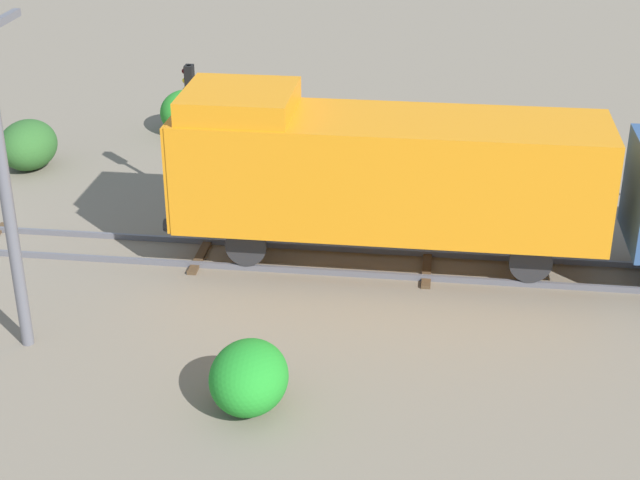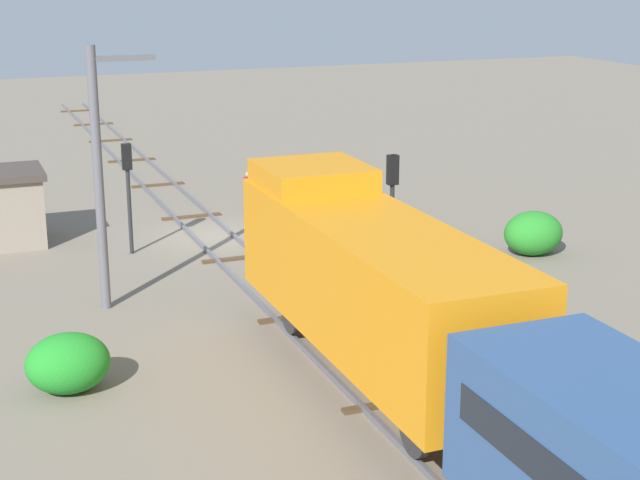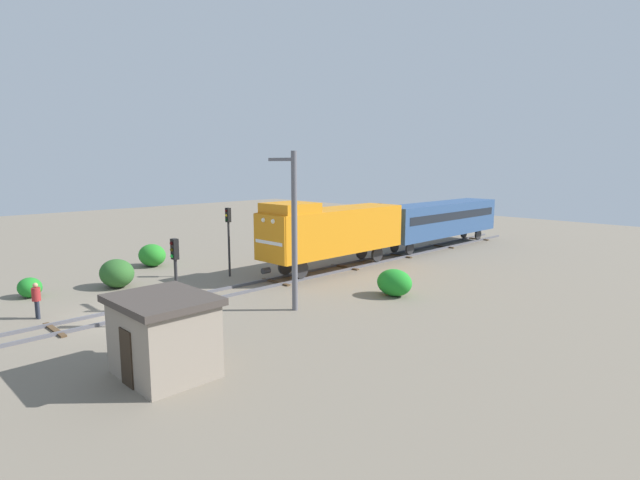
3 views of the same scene
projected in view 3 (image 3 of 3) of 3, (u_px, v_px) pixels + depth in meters
ground_plane at (125, 315)px, 23.59m from camera, size 111.23×111.23×0.00m
railway_track at (125, 314)px, 23.58m from camera, size 2.40×74.15×0.16m
locomotive at (332, 230)px, 33.03m from camera, size 2.90×11.60×4.60m
passenger_car_leading at (440, 218)px, 42.36m from camera, size 2.84×14.00×3.66m
traffic_signal_near at (175, 266)px, 21.62m from camera, size 0.32×0.34×3.92m
traffic_signal_mid at (228, 229)px, 31.30m from camera, size 0.32×0.34×4.38m
traffic_signal_far at (379, 217)px, 42.24m from camera, size 0.32×0.34×3.78m
worker_near_track at (36, 298)px, 22.99m from camera, size 0.38×0.38×1.70m
catenary_mast at (293, 227)px, 23.92m from camera, size 1.94×0.28×7.71m
relay_hut at (164, 335)px, 16.82m from camera, size 3.50×2.90×2.74m
bush_near at (152, 255)px, 34.79m from camera, size 2.13×1.75×1.55m
bush_mid at (117, 273)px, 28.88m from camera, size 2.26×1.85×1.64m
bush_far at (394, 283)px, 27.02m from camera, size 2.01×1.64×1.46m
bush_back at (30, 287)px, 26.76m from camera, size 1.46×1.19×1.06m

